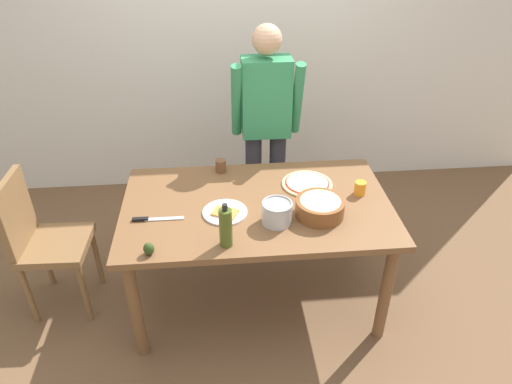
{
  "coord_description": "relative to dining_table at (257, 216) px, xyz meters",
  "views": [
    {
      "loc": [
        -0.22,
        -2.31,
        2.35
      ],
      "look_at": [
        0.0,
        0.05,
        0.81
      ],
      "focal_mm": 33.09,
      "sensor_mm": 36.0,
      "label": 1
    }
  ],
  "objects": [
    {
      "name": "chef_knife",
      "position": [
        -0.61,
        -0.11,
        0.1
      ],
      "size": [
        0.29,
        0.03,
        0.02
      ],
      "color": "silver",
      "rests_on": "dining_table"
    },
    {
      "name": "wall_back",
      "position": [
        0.0,
        1.6,
        0.63
      ],
      "size": [
        5.6,
        0.1,
        2.6
      ],
      "primitive_type": "cube",
      "color": "silver",
      "rests_on": "ground"
    },
    {
      "name": "cup_orange",
      "position": [
        0.64,
        0.05,
        0.13
      ],
      "size": [
        0.07,
        0.07,
        0.08
      ],
      "primitive_type": "cylinder",
      "color": "orange",
      "rests_on": "dining_table"
    },
    {
      "name": "chair_wooden_left",
      "position": [
        -1.32,
        0.08,
        -0.13
      ],
      "size": [
        0.41,
        0.41,
        0.95
      ],
      "color": "brown",
      "rests_on": "ground"
    },
    {
      "name": "olive_oil_bottle",
      "position": [
        -0.2,
        -0.37,
        0.2
      ],
      "size": [
        0.07,
        0.07,
        0.26
      ],
      "color": "#47561E",
      "rests_on": "dining_table"
    },
    {
      "name": "cup_small_brown",
      "position": [
        -0.2,
        0.4,
        0.13
      ],
      "size": [
        0.07,
        0.07,
        0.08
      ],
      "primitive_type": "cylinder",
      "color": "brown",
      "rests_on": "dining_table"
    },
    {
      "name": "steel_pot",
      "position": [
        0.09,
        -0.19,
        0.16
      ],
      "size": [
        0.17,
        0.17,
        0.13
      ],
      "color": "#B7B7BC",
      "rests_on": "dining_table"
    },
    {
      "name": "pizza_raw_on_board",
      "position": [
        0.34,
        0.18,
        0.1
      ],
      "size": [
        0.32,
        0.32,
        0.02
      ],
      "color": "beige",
      "rests_on": "dining_table"
    },
    {
      "name": "ground",
      "position": [
        0.0,
        0.0,
        -0.67
      ],
      "size": [
        8.0,
        8.0,
        0.0
      ],
      "primitive_type": "plane",
      "color": "brown"
    },
    {
      "name": "person_cook",
      "position": [
        0.14,
        0.76,
        0.27
      ],
      "size": [
        0.49,
        0.25,
        1.62
      ],
      "color": "#2D2D38",
      "rests_on": "ground"
    },
    {
      "name": "dining_table",
      "position": [
        0.0,
        0.0,
        0.0
      ],
      "size": [
        1.6,
        0.96,
        0.76
      ],
      "color": "brown",
      "rests_on": "ground"
    },
    {
      "name": "popcorn_bowl",
      "position": [
        0.35,
        -0.15,
        0.15
      ],
      "size": [
        0.28,
        0.28,
        0.11
      ],
      "color": "brown",
      "rests_on": "dining_table"
    },
    {
      "name": "avocado",
      "position": [
        -0.59,
        -0.41,
        0.13
      ],
      "size": [
        0.06,
        0.06,
        0.07
      ],
      "primitive_type": "ellipsoid",
      "color": "#2D4219",
      "rests_on": "dining_table"
    },
    {
      "name": "plate_with_slice",
      "position": [
        -0.19,
        -0.08,
        0.1
      ],
      "size": [
        0.26,
        0.26,
        0.02
      ],
      "color": "white",
      "rests_on": "dining_table"
    }
  ]
}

